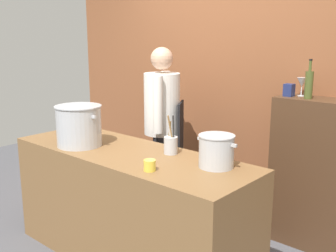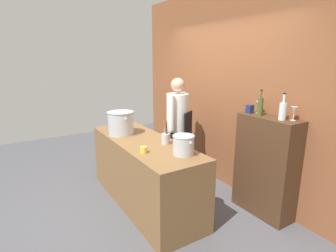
# 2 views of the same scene
# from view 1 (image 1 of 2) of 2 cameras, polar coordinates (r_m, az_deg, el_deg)

# --- Properties ---
(brick_back_panel) EXTENTS (4.40, 0.10, 3.00)m
(brick_back_panel) POSITION_cam_1_polar(r_m,az_deg,el_deg) (4.09, 8.94, 8.73)
(brick_back_panel) COLOR brown
(brick_back_panel) RESTS_ON ground_plane
(prep_counter) EXTENTS (2.06, 0.70, 0.90)m
(prep_counter) POSITION_cam_1_polar(r_m,az_deg,el_deg) (3.28, -5.32, -11.21)
(prep_counter) COLOR brown
(prep_counter) RESTS_ON ground_plane
(bar_cabinet) EXTENTS (0.76, 0.32, 1.27)m
(bar_cabinet) POSITION_cam_1_polar(r_m,az_deg,el_deg) (3.62, 20.33, -6.46)
(bar_cabinet) COLOR #472D1C
(bar_cabinet) RESTS_ON ground_plane
(chef) EXTENTS (0.41, 0.46, 1.66)m
(chef) POSITION_cam_1_polar(r_m,az_deg,el_deg) (3.89, -0.77, 0.72)
(chef) COLOR black
(chef) RESTS_ON ground_plane
(stockpot_large) EXTENTS (0.43, 0.37, 0.32)m
(stockpot_large) POSITION_cam_1_polar(r_m,az_deg,el_deg) (3.32, -12.36, 0.04)
(stockpot_large) COLOR #B7BABF
(stockpot_large) RESTS_ON prep_counter
(stockpot_small) EXTENTS (0.31, 0.25, 0.22)m
(stockpot_small) POSITION_cam_1_polar(r_m,az_deg,el_deg) (2.75, 6.79, -3.50)
(stockpot_small) COLOR #B7BABF
(stockpot_small) RESTS_ON prep_counter
(utensil_crock) EXTENTS (0.10, 0.10, 0.30)m
(utensil_crock) POSITION_cam_1_polar(r_m,az_deg,el_deg) (3.04, 0.39, -2.59)
(utensil_crock) COLOR #B7BABF
(utensil_crock) RESTS_ON prep_counter
(butter_jar) EXTENTS (0.08, 0.08, 0.07)m
(butter_jar) POSITION_cam_1_polar(r_m,az_deg,el_deg) (2.68, -2.58, -5.53)
(butter_jar) COLOR yellow
(butter_jar) RESTS_ON prep_counter
(wine_bottle_olive) EXTENTS (0.06, 0.06, 0.32)m
(wine_bottle_olive) POSITION_cam_1_polar(r_m,az_deg,el_deg) (3.45, 19.13, 5.58)
(wine_bottle_olive) COLOR #475123
(wine_bottle_olive) RESTS_ON bar_cabinet
(wine_glass_tall) EXTENTS (0.08, 0.08, 0.16)m
(wine_glass_tall) POSITION_cam_1_polar(r_m,az_deg,el_deg) (3.58, 18.24, 5.76)
(wine_glass_tall) COLOR silver
(wine_glass_tall) RESTS_ON bar_cabinet
(spice_tin_navy) EXTENTS (0.08, 0.08, 0.10)m
(spice_tin_navy) POSITION_cam_1_polar(r_m,az_deg,el_deg) (3.55, 16.59, 4.84)
(spice_tin_navy) COLOR navy
(spice_tin_navy) RESTS_ON bar_cabinet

